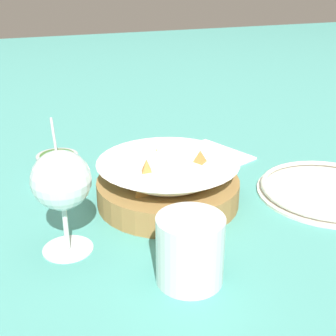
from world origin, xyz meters
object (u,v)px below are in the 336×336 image
Objects in this scene: wine_glass at (61,183)px; sauce_cup at (58,165)px; food_basket at (169,184)px; beer_mug at (189,251)px; side_plate at (328,190)px.

sauce_cup is at bearing -5.93° from wine_glass.
food_basket is 1.60× the size of wine_glass.
sauce_cup is 0.88× the size of beer_mug.
wine_glass reaches higher than side_plate.
sauce_cup reaches higher than food_basket.
side_plate is (-0.23, -0.42, -0.02)m from sauce_cup.
wine_glass is 0.45m from side_plate.
side_plate is (0.13, -0.31, -0.03)m from beer_mug.
wine_glass is at bearing 114.46° from food_basket.
sauce_cup is at bearing 16.16° from beer_mug.
wine_glass is (-0.24, 0.03, 0.08)m from sauce_cup.
sauce_cup is 0.72× the size of wine_glass.
food_basket is 0.27m from side_plate.
side_plate is at bearing -104.69° from food_basket.
food_basket is at bearing -13.71° from beer_mug.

